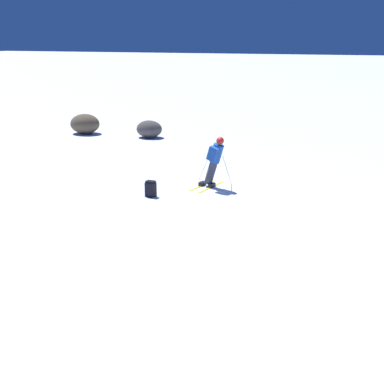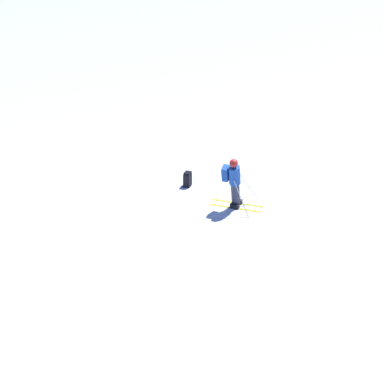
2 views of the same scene
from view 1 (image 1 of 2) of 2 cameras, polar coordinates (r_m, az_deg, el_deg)
ground_plane at (r=17.67m, az=0.59°, el=0.73°), size 300.00×300.00×0.00m
skier at (r=17.15m, az=2.39°, el=3.48°), size 1.28×1.67×1.72m
spare_backpack at (r=16.38m, az=-4.43°, el=0.34°), size 0.31×0.24×0.50m
exposed_boulder_0 at (r=26.31m, az=-4.59°, el=6.71°), size 1.29×1.09×0.84m
exposed_boulder_1 at (r=27.86m, az=-11.35°, el=7.14°), size 1.54×1.31×1.00m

